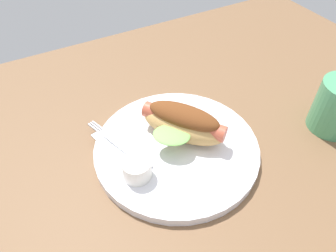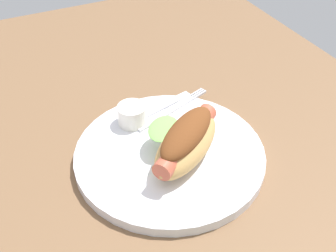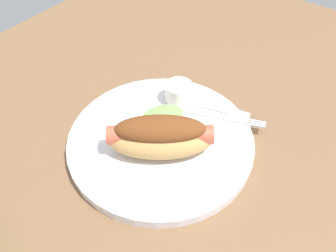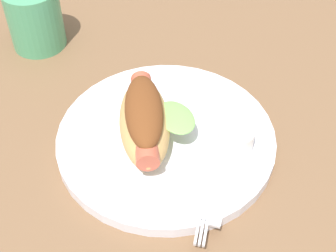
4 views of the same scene
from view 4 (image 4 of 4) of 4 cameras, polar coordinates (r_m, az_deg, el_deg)
name	(u,v)px [view 4 (image 4 of 4)]	position (r cm, az deg, el deg)	size (l,w,h in cm)	color
ground_plane	(166,132)	(65.89, -0.25, -0.68)	(120.00, 90.00, 1.80)	brown
plate	(166,139)	(62.71, -0.23, -1.53)	(27.74, 27.74, 1.60)	white
hot_dog	(145,119)	(59.75, -2.69, 0.81)	(13.83, 15.42, 6.12)	tan
sauce_ramekin	(234,141)	(59.78, 7.64, -1.77)	(4.49, 4.49, 3.18)	white
fork	(210,185)	(57.01, 4.88, -6.88)	(6.04, 14.73, 0.40)	silver
knife	(227,179)	(57.75, 6.83, -6.17)	(13.21, 1.40, 0.36)	silver
drinking_cup	(35,18)	(78.83, -15.21, 12.01)	(8.24, 8.24, 9.54)	#4C9E6B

